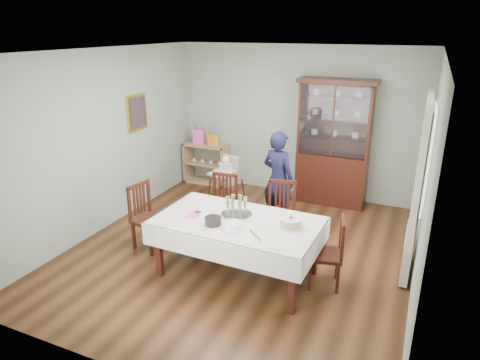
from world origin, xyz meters
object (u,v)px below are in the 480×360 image
Objects in this scene: dining_table at (238,247)px; woman at (278,179)px; birthday_cake at (291,223)px; china_cabinet at (334,141)px; sideboard at (207,163)px; chair_far_left at (221,217)px; gift_bag_pink at (199,135)px; gift_bag_orange at (213,138)px; chair_end_right at (326,265)px; high_chair at (226,191)px; champagne_tray at (236,210)px; chair_end_left at (150,229)px; chair_far_right at (280,226)px.

woman reaches higher than dining_table.
woman is 4.99× the size of birthday_cake.
china_cabinet is 2.60m from sideboard.
gift_bag_pink reaches higher than chair_far_left.
gift_bag_orange reaches higher than chair_far_left.
woman is at bearing -154.85° from chair_end_right.
birthday_cake reaches higher than dining_table.
woman is at bearing 90.90° from dining_table.
sideboard is 2.31m from chair_far_left.
chair_far_left is at bearing -56.63° from sideboard.
gift_bag_orange is at bearing 143.66° from high_chair.
chair_end_right is (1.06, 0.23, -0.12)m from dining_table.
high_chair is 1.85m from champagne_tray.
woman reaches higher than chair_end_left.
dining_table is at bearing -91.26° from chair_end_right.
dining_table is 2.30× the size of chair_end_right.
chair_end_right is at bearing -76.77° from chair_end_left.
chair_end_right is at bearing 12.09° from dining_table.
birthday_cake is (-0.41, -0.15, 0.55)m from chair_end_right.
dining_table is at bearing -84.75° from chair_end_left.
champagne_tray is at bearing -79.95° from chair_end_left.
woman is at bearing -35.41° from gift_bag_orange.
champagne_tray is (-1.13, -0.10, 0.57)m from chair_end_right.
dining_table is 1.09m from chair_end_right.
woman is 4.66× the size of gift_bag_orange.
gift_bag_orange is at bearing 123.69° from chair_far_right.
chair_end_left is at bearing 63.13° from woman.
chair_far_right is 2.98× the size of birthday_cake.
gift_bag_pink is at bearing 25.75° from chair_end_left.
chair_far_left is 2.47m from gift_bag_pink.
chair_far_right is 1.10m from champagne_tray.
chair_far_right reaches higher than dining_table.
chair_far_left is (1.27, -1.92, -0.13)m from sideboard.
china_cabinet is 1.43m from woman.
chair_far_left is at bearing -122.91° from china_cabinet.
chair_end_right is (2.49, 0.06, -0.01)m from chair_end_left.
high_chair is (0.48, 1.52, 0.12)m from chair_end_left.
gift_bag_orange is at bearing -6.97° from sideboard.
gift_bag_pink reaches higher than sideboard.
woman is at bearing 40.12° from chair_far_left.
high_chair is at bearing -45.62° from gift_bag_pink.
high_chair is at bearing 134.99° from birthday_cake.
chair_end_left reaches higher than chair_far_left.
chair_end_right is 2.23× the size of gift_bag_pink.
birthday_cake is (2.08, -0.09, 0.54)m from chair_end_left.
chair_end_left is 1.47m from champagne_tray.
chair_far_left is (-0.69, 0.95, -0.11)m from dining_table.
chair_end_right is at bearing 146.14° from woman.
chair_far_right is (2.18, -1.86, -0.13)m from sideboard.
china_cabinet is 5.48× the size of gift_bag_pink.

